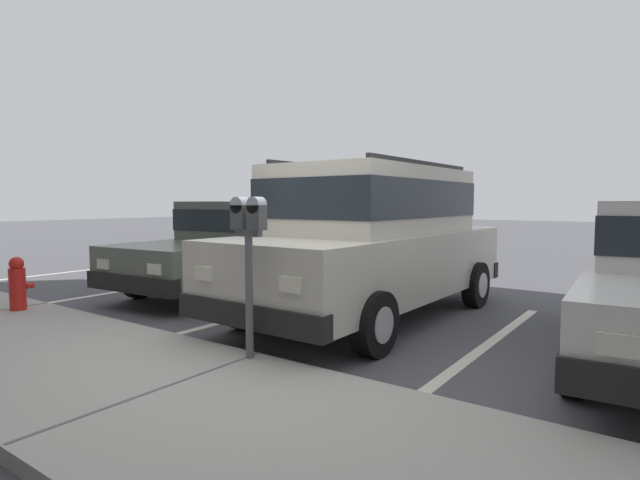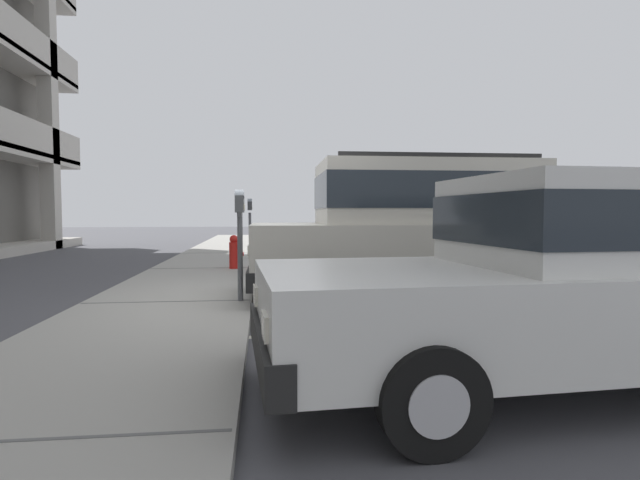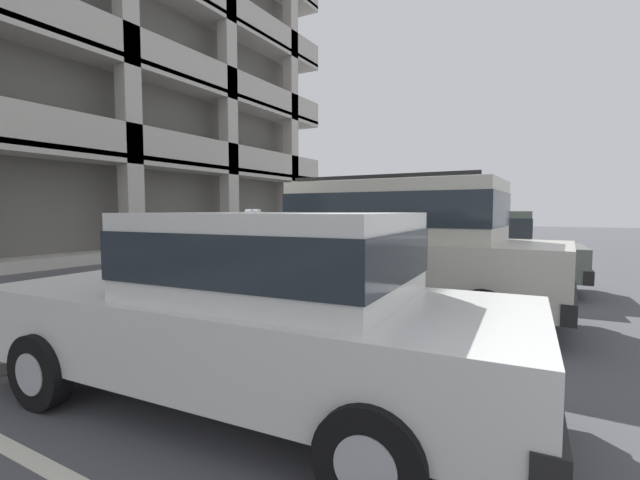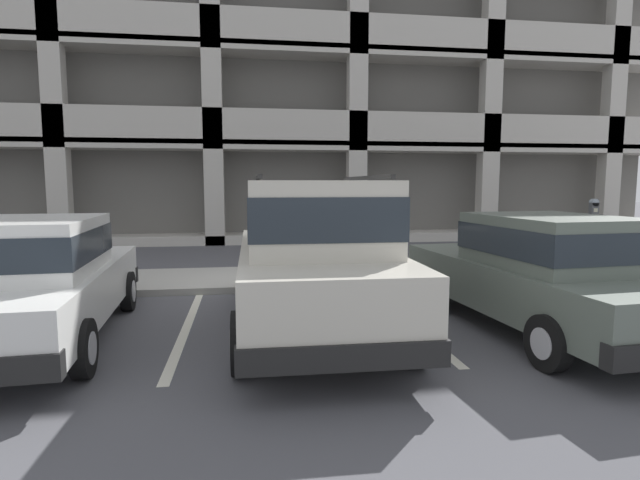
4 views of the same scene
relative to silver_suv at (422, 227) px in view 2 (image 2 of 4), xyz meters
name	(u,v)px [view 2 (image 2 of 4)]	position (x,y,z in m)	size (l,w,h in m)	color
ground_plane	(267,312)	(-0.14, 2.17, -1.14)	(80.00, 80.00, 0.10)	#4C4C51
sidewalk	(167,306)	(-0.14, 3.47, -1.03)	(40.00, 2.20, 0.12)	#9E9B93
parking_stall_lines	(350,289)	(1.39, 0.77, -1.08)	(12.36, 4.80, 0.01)	silver
silver_suv	(422,227)	(0.00, 0.00, 0.00)	(2.07, 4.80, 2.03)	beige
red_sedan	(578,276)	(-3.39, -0.08, -0.27)	(2.04, 4.58, 1.54)	silver
dark_hatchback	(399,236)	(2.94, -0.49, -0.27)	(2.09, 4.60, 1.54)	#5B665B
parking_meter_near	(240,218)	(-0.16, 2.52, 0.12)	(0.35, 0.12, 1.46)	#595B60
parking_meter_far	(250,219)	(5.96, 2.54, 0.03)	(0.15, 0.12, 1.52)	#595B60
fire_hydrant	(234,252)	(3.72, 2.81, -0.62)	(0.30, 0.30, 0.70)	red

